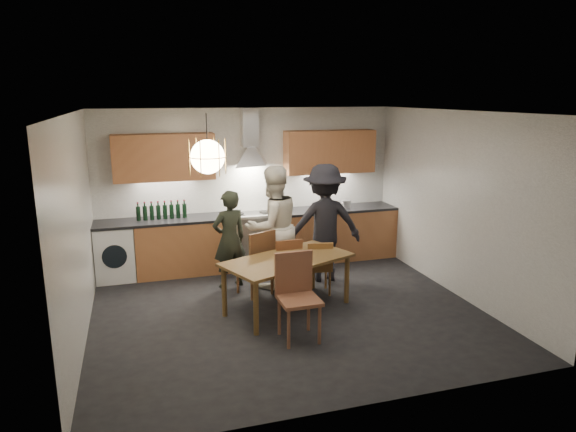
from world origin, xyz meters
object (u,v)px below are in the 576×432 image
object	(u,v)px
person_right	(324,223)
mixing_bowl	(326,208)
chair_back_left	(258,259)
chair_front	(297,290)
person_mid	(273,227)
wine_bottles	(162,210)
person_left	(229,239)
stock_pot	(345,204)
dining_table	(287,264)

from	to	relation	value
person_right	mixing_bowl	bearing A→B (deg)	-106.15
chair_back_left	chair_front	distance (m)	1.37
person_mid	wine_bottles	distance (m)	1.84
person_left	stock_pot	xyz separation A→B (m)	(2.17, 0.79, 0.23)
chair_back_left	wine_bottles	xyz separation A→B (m)	(-1.22, 1.35, 0.49)
chair_front	chair_back_left	bearing A→B (deg)	94.85
chair_back_left	stock_pot	size ratio (longest dim) A/B	5.04
mixing_bowl	wine_bottles	bearing A→B (deg)	177.52
chair_back_left	person_left	size ratio (longest dim) A/B	0.66
mixing_bowl	stock_pot	world-z (taller)	stock_pot
person_right	stock_pot	distance (m)	1.15
wine_bottles	person_right	bearing A→B (deg)	-22.56
person_mid	chair_back_left	bearing A→B (deg)	29.55
person_left	stock_pot	size ratio (longest dim) A/B	7.69
person_right	stock_pot	size ratio (longest dim) A/B	9.45
dining_table	stock_pot	distance (m)	2.46
dining_table	chair_back_left	size ratio (longest dim) A/B	1.96
person_mid	person_right	bearing A→B (deg)	165.99
dining_table	person_right	distance (m)	1.32
person_mid	dining_table	bearing A→B (deg)	69.85
person_right	stock_pot	bearing A→B (deg)	-122.37
stock_pot	wine_bottles	world-z (taller)	wine_bottles
chair_back_left	person_right	size ratio (longest dim) A/B	0.53
person_right	wine_bottles	distance (m)	2.55
wine_bottles	chair_back_left	bearing A→B (deg)	-47.82
mixing_bowl	chair_front	bearing A→B (deg)	-117.57
mixing_bowl	stock_pot	bearing A→B (deg)	4.71
person_mid	wine_bottles	bearing A→B (deg)	-51.23
chair_front	wine_bottles	world-z (taller)	wine_bottles
person_left	person_mid	bearing A→B (deg)	149.35
chair_front	stock_pot	distance (m)	3.16
stock_pot	wine_bottles	distance (m)	3.07
person_right	chair_front	bearing A→B (deg)	66.63
person_mid	chair_front	bearing A→B (deg)	67.00
chair_front	person_right	distance (m)	2.02
person_right	mixing_bowl	distance (m)	0.93
person_left	wine_bottles	size ratio (longest dim) A/B	1.89
person_right	chair_back_left	bearing A→B (deg)	24.70
wine_bottles	chair_front	bearing A→B (deg)	-63.37
chair_front	wine_bottles	bearing A→B (deg)	115.78
chair_back_left	person_mid	bearing A→B (deg)	-155.70
person_mid	stock_pot	bearing A→B (deg)	-166.05
person_mid	wine_bottles	size ratio (longest dim) A/B	2.34
person_left	person_right	xyz separation A→B (m)	(1.45, -0.10, 0.17)
dining_table	person_mid	xyz separation A→B (m)	(0.04, 0.91, 0.28)
chair_back_left	wine_bottles	bearing A→B (deg)	-70.39
stock_pot	person_left	bearing A→B (deg)	-159.86
stock_pot	person_right	bearing A→B (deg)	-128.87
dining_table	person_left	world-z (taller)	person_left
chair_back_left	stock_pot	distance (m)	2.28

